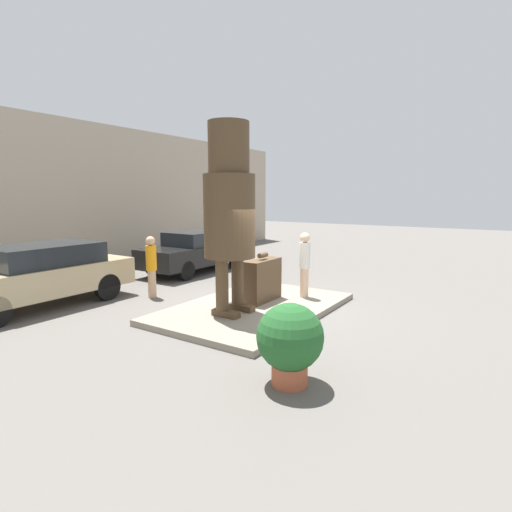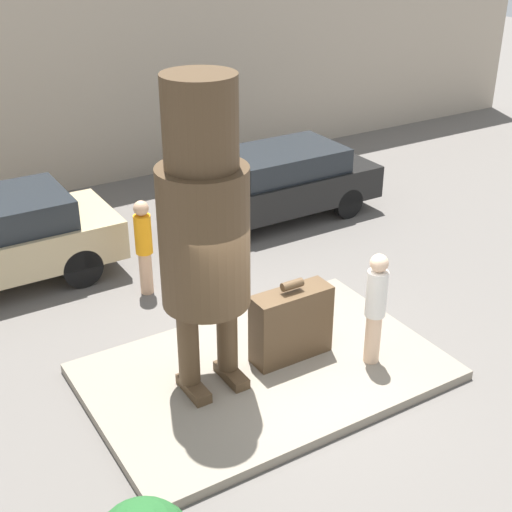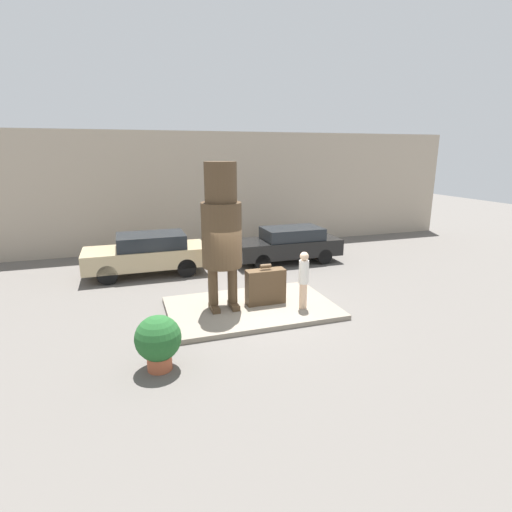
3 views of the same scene
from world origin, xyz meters
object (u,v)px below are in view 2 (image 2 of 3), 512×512
tourist (376,304)px  worker_hivis (144,244)px  statue_figure (204,218)px  parked_car_black (275,182)px  giant_suitcase (291,324)px

tourist → worker_hivis: tourist is taller
statue_figure → parked_car_black: size_ratio=0.94×
statue_figure → parked_car_black: bearing=48.6°
worker_hivis → statue_figure: bearing=-97.2°
statue_figure → worker_hivis: statue_figure is taller
tourist → parked_car_black: 5.58m
statue_figure → tourist: bearing=-18.8°
tourist → worker_hivis: 4.17m
statue_figure → tourist: 2.80m
tourist → worker_hivis: bearing=116.2°
parked_car_black → worker_hivis: size_ratio=2.63×
tourist → worker_hivis: (-1.84, 3.74, -0.14)m
tourist → parked_car_black: bearing=71.5°
giant_suitcase → parked_car_black: parked_car_black is taller
parked_car_black → tourist: bearing=71.5°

